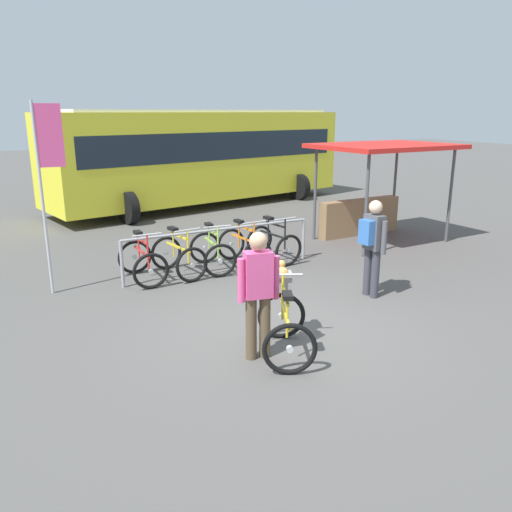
% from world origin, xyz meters
% --- Properties ---
extents(ground_plane, '(80.00, 80.00, 0.00)m').
position_xyz_m(ground_plane, '(0.00, 0.00, 0.00)').
color(ground_plane, '#514F4C').
extents(bike_rack_rail, '(3.90, 0.33, 0.88)m').
position_xyz_m(bike_rack_rail, '(0.25, 2.98, 0.68)').
color(bike_rack_rail, '#99999E').
rests_on(bike_rack_rail, ground).
extents(racked_bike_red, '(0.73, 1.14, 0.97)m').
position_xyz_m(racked_bike_red, '(-1.26, 3.06, 0.37)').
color(racked_bike_red, black).
rests_on(racked_bike_red, ground).
extents(racked_bike_yellow, '(0.87, 1.20, 0.97)m').
position_xyz_m(racked_bike_yellow, '(-0.56, 3.11, 0.37)').
color(racked_bike_yellow, black).
rests_on(racked_bike_yellow, ground).
extents(racked_bike_lime, '(0.72, 1.15, 0.98)m').
position_xyz_m(racked_bike_lime, '(0.13, 3.16, 0.37)').
color(racked_bike_lime, black).
rests_on(racked_bike_lime, ground).
extents(racked_bike_orange, '(0.81, 1.18, 0.97)m').
position_xyz_m(racked_bike_orange, '(0.83, 3.20, 0.37)').
color(racked_bike_orange, black).
rests_on(racked_bike_orange, ground).
extents(racked_bike_black, '(0.84, 1.21, 0.98)m').
position_xyz_m(racked_bike_black, '(1.53, 3.25, 0.37)').
color(racked_bike_black, black).
rests_on(racked_bike_black, ground).
extents(featured_bicycle, '(1.02, 1.26, 1.09)m').
position_xyz_m(featured_bicycle, '(-0.25, -0.57, 0.49)').
color(featured_bicycle, black).
rests_on(featured_bicycle, ground).
extents(person_with_featured_bike, '(0.53, 0.25, 1.64)m').
position_xyz_m(person_with_featured_bike, '(-0.64, -0.60, 0.91)').
color(person_with_featured_bike, brown).
rests_on(person_with_featured_bike, ground).
extents(pedestrian_with_backpack, '(0.35, 0.53, 1.64)m').
position_xyz_m(pedestrian_with_backpack, '(2.04, 0.64, 0.94)').
color(pedestrian_with_backpack, '#383842').
rests_on(pedestrian_with_backpack, ground).
extents(bus_distant, '(10.31, 4.95, 3.08)m').
position_xyz_m(bus_distant, '(2.37, 10.17, 1.74)').
color(bus_distant, yellow).
rests_on(bus_distant, ground).
extents(market_stall, '(3.29, 2.57, 2.30)m').
position_xyz_m(market_stall, '(4.62, 4.05, 1.39)').
color(market_stall, '#4C4C51').
rests_on(market_stall, ground).
extents(banner_flag, '(0.45, 0.05, 3.20)m').
position_xyz_m(banner_flag, '(-2.70, 3.07, 2.23)').
color(banner_flag, '#B2B2B7').
rests_on(banner_flag, ground).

